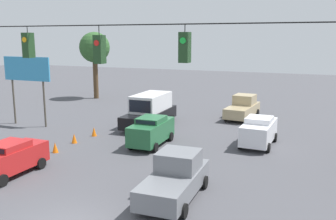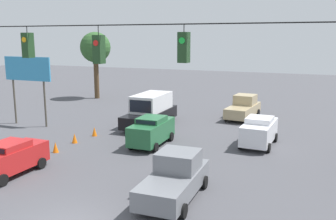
# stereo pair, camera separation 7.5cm
# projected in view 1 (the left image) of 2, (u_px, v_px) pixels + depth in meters

# --- Properties ---
(overhead_signal_span) EXTENTS (22.17, 0.38, 8.52)m
(overhead_signal_span) POSITION_uv_depth(u_px,v_px,m) (66.00, 90.00, 14.09)
(overhead_signal_span) COLOR #4C473D
(overhead_signal_span) RESTS_ON ground_plane
(box_truck_black_withflow_far) EXTENTS (2.63, 6.79, 2.72)m
(box_truck_black_withflow_far) POSITION_uv_depth(u_px,v_px,m) (150.00, 110.00, 31.55)
(box_truck_black_withflow_far) COLOR black
(box_truck_black_withflow_far) RESTS_ON ground_plane
(pickup_truck_tan_oncoming_deep) EXTENTS (2.56, 5.59, 2.12)m
(pickup_truck_tan_oncoming_deep) POSITION_uv_depth(u_px,v_px,m) (243.00, 108.00, 34.74)
(pickup_truck_tan_oncoming_deep) COLOR tan
(pickup_truck_tan_oncoming_deep) RESTS_ON ground_plane
(pickup_truck_grey_crossing_near) EXTENTS (2.38, 5.21, 2.12)m
(pickup_truck_grey_crossing_near) POSITION_uv_depth(u_px,v_px,m) (175.00, 178.00, 17.44)
(pickup_truck_grey_crossing_near) COLOR slate
(pickup_truck_grey_crossing_near) RESTS_ON ground_plane
(sedan_red_parked_shoulder) EXTENTS (1.99, 4.36, 1.84)m
(sedan_red_parked_shoulder) POSITION_uv_depth(u_px,v_px,m) (10.00, 158.00, 20.32)
(sedan_red_parked_shoulder) COLOR red
(sedan_red_parked_shoulder) RESTS_ON ground_plane
(sedan_white_oncoming_far) EXTENTS (2.19, 4.42, 2.00)m
(sedan_white_oncoming_far) POSITION_uv_depth(u_px,v_px,m) (259.00, 131.00, 25.90)
(sedan_white_oncoming_far) COLOR silver
(sedan_white_oncoming_far) RESTS_ON ground_plane
(sedan_green_withflow_mid) EXTENTS (2.10, 4.53, 2.00)m
(sedan_green_withflow_mid) POSITION_uv_depth(u_px,v_px,m) (151.00, 130.00, 25.97)
(sedan_green_withflow_mid) COLOR #236038
(sedan_green_withflow_mid) RESTS_ON ground_plane
(traffic_cone_nearest) EXTENTS (0.39, 0.39, 0.70)m
(traffic_cone_nearest) POSITION_uv_depth(u_px,v_px,m) (3.00, 168.00, 20.61)
(traffic_cone_nearest) COLOR orange
(traffic_cone_nearest) RESTS_ON ground_plane
(traffic_cone_second) EXTENTS (0.39, 0.39, 0.70)m
(traffic_cone_second) POSITION_uv_depth(u_px,v_px,m) (32.00, 155.00, 22.72)
(traffic_cone_second) COLOR orange
(traffic_cone_second) RESTS_ON ground_plane
(traffic_cone_third) EXTENTS (0.39, 0.39, 0.70)m
(traffic_cone_third) POSITION_uv_depth(u_px,v_px,m) (55.00, 147.00, 24.38)
(traffic_cone_third) COLOR orange
(traffic_cone_third) RESTS_ON ground_plane
(traffic_cone_fourth) EXTENTS (0.39, 0.39, 0.70)m
(traffic_cone_fourth) POSITION_uv_depth(u_px,v_px,m) (74.00, 138.00, 26.57)
(traffic_cone_fourth) COLOR orange
(traffic_cone_fourth) RESTS_ON ground_plane
(traffic_cone_fifth) EXTENTS (0.39, 0.39, 0.70)m
(traffic_cone_fifth) POSITION_uv_depth(u_px,v_px,m) (94.00, 132.00, 28.46)
(traffic_cone_fifth) COLOR orange
(traffic_cone_fifth) RESTS_ON ground_plane
(roadside_billboard) EXTENTS (4.70, 0.16, 5.81)m
(roadside_billboard) POSITION_uv_depth(u_px,v_px,m) (27.00, 74.00, 31.25)
(roadside_billboard) COLOR #4C473D
(roadside_billboard) RESTS_ON ground_plane
(tree_horizon_left) EXTENTS (3.65, 3.65, 8.04)m
(tree_horizon_left) POSITION_uv_depth(u_px,v_px,m) (95.00, 48.00, 44.96)
(tree_horizon_left) COLOR #4C3823
(tree_horizon_left) RESTS_ON ground_plane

